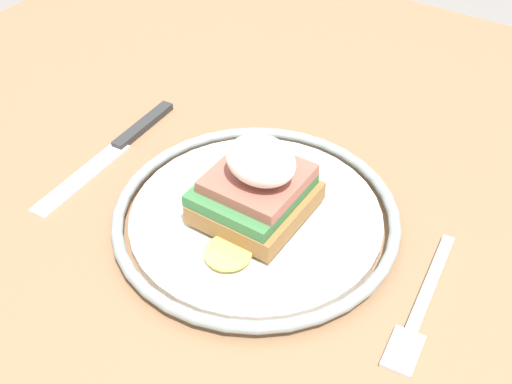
% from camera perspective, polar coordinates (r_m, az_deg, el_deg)
% --- Properties ---
extents(dining_table, '(0.94, 0.85, 0.76)m').
position_cam_1_polar(dining_table, '(0.66, 0.65, -7.50)').
color(dining_table, '#846042').
rests_on(dining_table, ground_plane).
extents(plate, '(0.24, 0.24, 0.02)m').
position_cam_1_polar(plate, '(0.53, -0.00, -2.19)').
color(plate, silver).
rests_on(plate, dining_table).
extents(sandwich, '(0.08, 0.12, 0.08)m').
position_cam_1_polar(sandwich, '(0.51, 0.04, 0.57)').
color(sandwich, olive).
rests_on(sandwich, plate).
extents(fork, '(0.03, 0.14, 0.00)m').
position_cam_1_polar(fork, '(0.49, 14.46, -9.84)').
color(fork, silver).
rests_on(fork, dining_table).
extents(knife, '(0.02, 0.19, 0.01)m').
position_cam_1_polar(knife, '(0.63, -12.04, 4.06)').
color(knife, '#2D2D2D').
rests_on(knife, dining_table).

